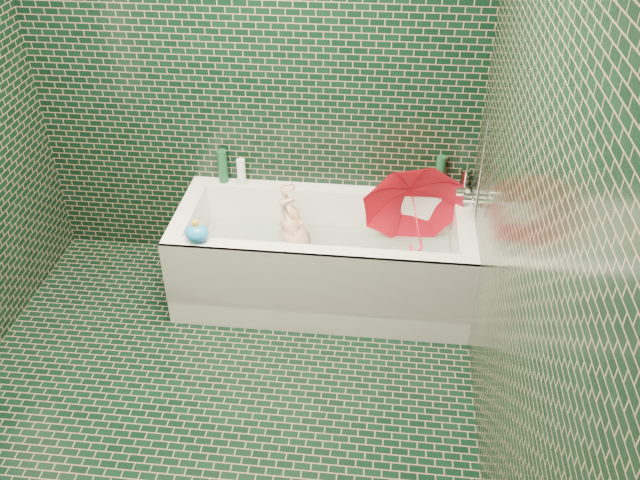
# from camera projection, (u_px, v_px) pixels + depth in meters

# --- Properties ---
(floor) EXTENTS (2.80, 2.80, 0.00)m
(floor) POSITION_uv_depth(u_px,v_px,m) (211.00, 416.00, 3.36)
(floor) COLOR black
(floor) RESTS_ON ground
(wall_back) EXTENTS (2.80, 0.00, 2.80)m
(wall_back) POSITION_uv_depth(u_px,v_px,m) (251.00, 71.00, 3.78)
(wall_back) COLOR black
(wall_back) RESTS_ON floor
(wall_right) EXTENTS (0.00, 2.80, 2.80)m
(wall_right) POSITION_uv_depth(u_px,v_px,m) (521.00, 222.00, 2.52)
(wall_right) COLOR black
(wall_right) RESTS_ON floor
(bathtub) EXTENTS (1.70, 0.75, 0.55)m
(bathtub) POSITION_uv_depth(u_px,v_px,m) (323.00, 266.00, 4.02)
(bathtub) COLOR white
(bathtub) RESTS_ON floor
(bath_mat) EXTENTS (1.35, 0.47, 0.01)m
(bath_mat) POSITION_uv_depth(u_px,v_px,m) (323.00, 272.00, 4.06)
(bath_mat) COLOR #53C327
(bath_mat) RESTS_ON bathtub
(water) EXTENTS (1.48, 0.53, 0.00)m
(water) POSITION_uv_depth(u_px,v_px,m) (323.00, 253.00, 3.98)
(water) COLOR silver
(water) RESTS_ON bathtub
(faucet) EXTENTS (0.18, 0.19, 0.55)m
(faucet) POSITION_uv_depth(u_px,v_px,m) (474.00, 192.00, 3.63)
(faucet) COLOR silver
(faucet) RESTS_ON wall_right
(child) EXTENTS (0.83, 0.32, 0.36)m
(child) POSITION_uv_depth(u_px,v_px,m) (302.00, 251.00, 3.98)
(child) COLOR tan
(child) RESTS_ON bathtub
(umbrella) EXTENTS (0.71, 0.75, 0.70)m
(umbrella) POSITION_uv_depth(u_px,v_px,m) (416.00, 218.00, 3.84)
(umbrella) COLOR red
(umbrella) RESTS_ON bathtub
(soap_bottle_a) EXTENTS (0.11, 0.11, 0.25)m
(soap_bottle_a) POSITION_uv_depth(u_px,v_px,m) (463.00, 198.00, 4.00)
(soap_bottle_a) COLOR white
(soap_bottle_a) RESTS_ON bathtub
(soap_bottle_b) EXTENTS (0.10, 0.10, 0.18)m
(soap_bottle_b) POSITION_uv_depth(u_px,v_px,m) (463.00, 195.00, 4.03)
(soap_bottle_b) COLOR #501C6C
(soap_bottle_b) RESTS_ON bathtub
(soap_bottle_c) EXTENTS (0.14, 0.14, 0.17)m
(soap_bottle_c) POSITION_uv_depth(u_px,v_px,m) (454.00, 193.00, 4.05)
(soap_bottle_c) COLOR #124223
(soap_bottle_c) RESTS_ON bathtub
(bottle_right_tall) EXTENTS (0.07, 0.07, 0.24)m
(bottle_right_tall) POSITION_uv_depth(u_px,v_px,m) (440.00, 175.00, 3.99)
(bottle_right_tall) COLOR #124223
(bottle_right_tall) RESTS_ON bathtub
(bottle_right_pump) EXTENTS (0.06, 0.06, 0.17)m
(bottle_right_pump) POSITION_uv_depth(u_px,v_px,m) (464.00, 182.00, 3.99)
(bottle_right_pump) COLOR silver
(bottle_right_pump) RESTS_ON bathtub
(bottle_left_tall) EXTENTS (0.08, 0.08, 0.21)m
(bottle_left_tall) POSITION_uv_depth(u_px,v_px,m) (223.00, 166.00, 4.11)
(bottle_left_tall) COLOR #124223
(bottle_left_tall) RESTS_ON bathtub
(bottle_left_short) EXTENTS (0.07, 0.07, 0.17)m
(bottle_left_short) POSITION_uv_depth(u_px,v_px,m) (241.00, 172.00, 4.09)
(bottle_left_short) COLOR white
(bottle_left_short) RESTS_ON bathtub
(rubber_duck) EXTENTS (0.13, 0.09, 0.10)m
(rubber_duck) POSITION_uv_depth(u_px,v_px,m) (423.00, 185.00, 4.04)
(rubber_duck) COLOR gold
(rubber_duck) RESTS_ON bathtub
(bath_toy) EXTENTS (0.14, 0.12, 0.13)m
(bath_toy) POSITION_uv_depth(u_px,v_px,m) (197.00, 233.00, 3.61)
(bath_toy) COLOR #1887DE
(bath_toy) RESTS_ON bathtub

